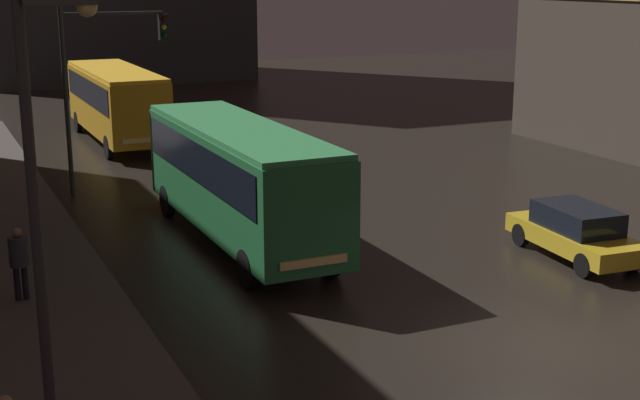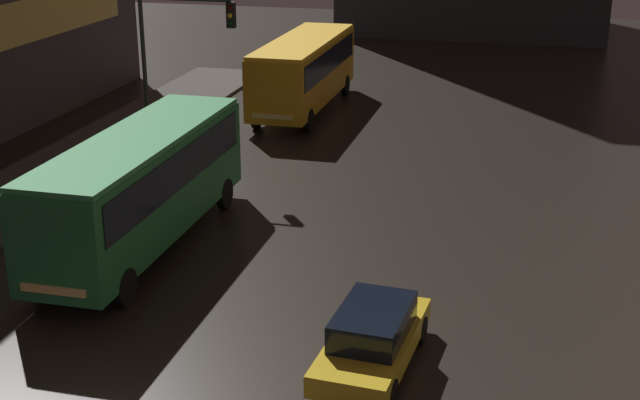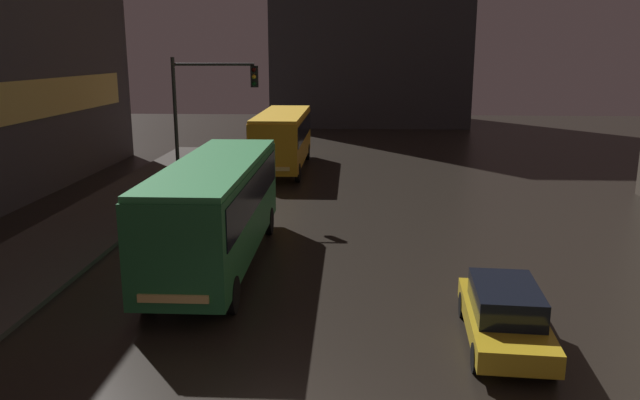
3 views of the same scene
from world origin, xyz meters
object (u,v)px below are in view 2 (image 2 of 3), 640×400
bus_near (141,179)px  car_taxi (373,337)px  traffic_light_main (174,48)px  bus_far (304,67)px

bus_near → car_taxi: (7.80, -5.12, -1.35)m
traffic_light_main → car_taxi: bearing=-52.4°
car_taxi → bus_near: bearing=-29.0°
bus_near → bus_far: size_ratio=1.02×
bus_near → bus_far: (0.24, 17.00, -0.04)m
bus_near → traffic_light_main: (-2.15, 7.81, 2.32)m
bus_far → car_taxi: bus_far is taller
bus_near → traffic_light_main: size_ratio=1.58×
bus_near → traffic_light_main: 8.43m
car_taxi → bus_far: bearing=-66.8°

